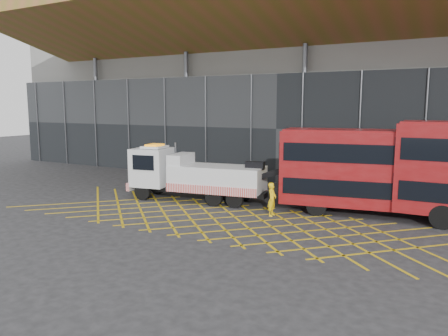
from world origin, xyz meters
The scene contains 6 objects.
ground_plane centered at (0.00, 0.00, 0.00)m, with size 120.00×120.00×0.00m, color #242426.
road_markings centered at (4.00, 0.00, 0.01)m, with size 24.76×7.16×0.01m.
construction_building centered at (1.92, 18.40, 8.98)m, with size 55.00×23.97×18.00m.
recovery_truck centered at (-0.10, 3.08, 1.57)m, with size 9.82×3.51×3.40m.
bus_towed centered at (10.90, 4.75, 2.49)m, with size 11.26×4.32×4.48m.
worker centered at (5.61, 1.94, 0.88)m, with size 0.64×0.42×1.75m, color yellow.
Camera 1 is at (14.12, -18.75, 5.74)m, focal length 35.00 mm.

